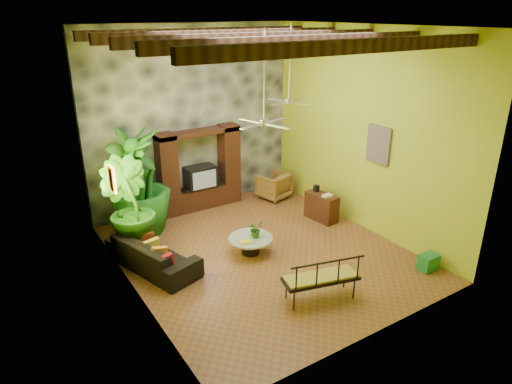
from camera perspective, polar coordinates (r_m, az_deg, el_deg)
ground at (r=10.81m, az=0.61°, el=-7.49°), size 7.00×7.00×0.00m
ceiling at (r=9.43m, az=0.73°, el=20.04°), size 6.00×7.00×0.02m
back_wall at (r=12.81m, az=-8.06°, el=9.02°), size 6.00×0.02×5.00m
left_wall at (r=8.64m, az=-16.23°, el=2.05°), size 0.02×7.00×5.00m
right_wall at (r=11.70m, az=13.16°, el=7.44°), size 0.02×7.00×5.00m
stone_accent_wall at (r=12.76m, az=-7.95°, el=8.97°), size 5.98×0.10×4.98m
ceiling_beams at (r=9.44m, az=0.73°, el=18.70°), size 5.95×5.36×0.22m
entertainment_center at (r=12.92m, az=-7.02°, el=2.09°), size 2.40×0.55×2.30m
ceiling_fan_front at (r=9.18m, az=1.02°, el=9.93°), size 1.28×1.28×1.86m
ceiling_fan_back at (r=11.49m, az=4.16°, el=12.29°), size 1.28×1.28×1.86m
wall_art_mask at (r=9.69m, az=-17.53°, el=1.53°), size 0.06×0.32×0.55m
wall_art_painting at (r=11.32m, az=15.07°, el=5.74°), size 0.06×0.70×0.90m
sofa at (r=10.31m, az=-12.80°, el=-7.50°), size 1.53×2.48×0.68m
wicker_armchair at (r=13.69m, az=2.22°, el=0.81°), size 1.01×1.03×0.77m
tall_plant_a at (r=11.76m, az=-14.95°, el=1.37°), size 1.69×1.54×2.66m
tall_plant_b at (r=10.66m, az=-15.74°, el=-1.96°), size 1.55×1.61×2.29m
tall_plant_c at (r=11.63m, az=-14.39°, el=1.22°), size 1.72×1.72×2.67m
coffee_table at (r=10.65m, az=-0.68°, el=-6.39°), size 1.03×1.03×0.40m
centerpiece_plant at (r=10.53m, az=-0.09°, el=-4.66°), size 0.44×0.41×0.39m
yellow_tray at (r=10.37m, az=-1.33°, el=-6.25°), size 0.30×0.26×0.03m
iron_bench at (r=8.98m, az=8.45°, el=-10.41°), size 1.57×0.91×0.57m
side_console at (r=12.39m, az=8.18°, el=-1.86°), size 0.51×0.95×0.73m
green_bin at (r=10.73m, az=20.72°, el=-8.21°), size 0.41×0.31×0.35m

